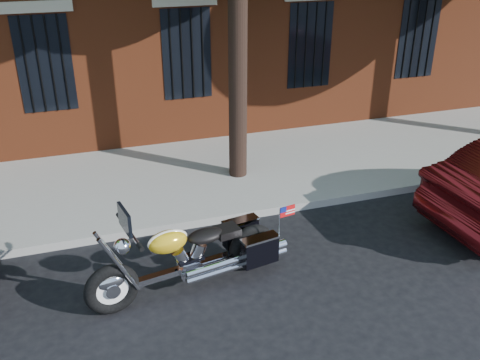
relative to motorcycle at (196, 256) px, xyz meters
name	(u,v)px	position (x,y,z in m)	size (l,w,h in m)	color
ground	(264,260)	(1.18, 0.34, -0.52)	(120.00, 120.00, 0.00)	black
curb	(237,215)	(1.18, 1.72, -0.45)	(40.00, 0.16, 0.15)	gray
sidewalk	(210,173)	(1.18, 3.60, -0.45)	(40.00, 3.60, 0.15)	gray
motorcycle	(196,256)	(0.00, 0.00, 0.00)	(3.09, 1.20, 1.55)	black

